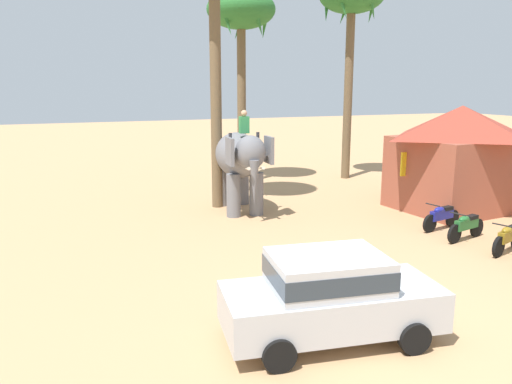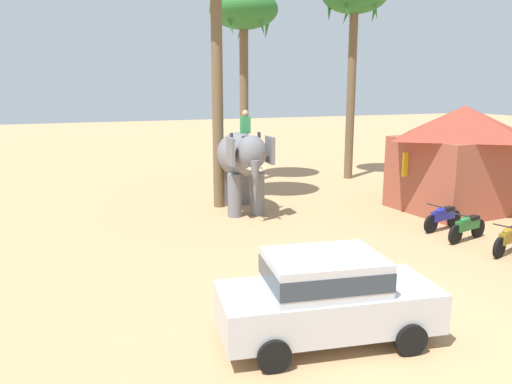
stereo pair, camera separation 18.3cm
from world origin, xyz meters
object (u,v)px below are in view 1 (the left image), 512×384
at_px(elephant_with_mahout, 240,160).
at_px(palm_tree_left_of_road, 352,3).
at_px(roadside_hut, 459,155).
at_px(motorcycle_far_in_row, 466,226).
at_px(motorcycle_fourth_in_row, 509,237).
at_px(car_sedan_foreground, 330,294).
at_px(signboard_yellow, 412,168).
at_px(motorcycle_end_of_row, 442,216).
at_px(palm_tree_near_hut, 241,16).

height_order(elephant_with_mahout, palm_tree_left_of_road, palm_tree_left_of_road).
relative_size(elephant_with_mahout, roadside_hut, 0.73).
relative_size(motorcycle_far_in_row, palm_tree_left_of_road, 0.18).
bearing_deg(roadside_hut, motorcycle_fourth_in_row, -117.31).
height_order(car_sedan_foreground, signboard_yellow, signboard_yellow).
height_order(motorcycle_end_of_row, roadside_hut, roadside_hut).
height_order(motorcycle_fourth_in_row, motorcycle_far_in_row, same).
xyz_separation_m(car_sedan_foreground, roadside_hut, (9.84, 7.33, 1.20)).
bearing_deg(roadside_hut, motorcycle_far_in_row, -128.58).
height_order(elephant_with_mahout, roadside_hut, roadside_hut).
bearing_deg(motorcycle_end_of_row, elephant_with_mahout, 138.18).
bearing_deg(signboard_yellow, motorcycle_far_in_row, -101.53).
bearing_deg(motorcycle_far_in_row, motorcycle_fourth_in_row, -80.93).
height_order(elephant_with_mahout, motorcycle_fourth_in_row, elephant_with_mahout).
height_order(car_sedan_foreground, palm_tree_near_hut, palm_tree_near_hut).
distance_m(elephant_with_mahout, motorcycle_fourth_in_row, 9.42).
distance_m(car_sedan_foreground, palm_tree_near_hut, 17.36).
height_order(motorcycle_far_in_row, motorcycle_end_of_row, same).
bearing_deg(motorcycle_fourth_in_row, motorcycle_end_of_row, 92.65).
bearing_deg(motorcycle_far_in_row, motorcycle_end_of_row, 85.16).
bearing_deg(car_sedan_foreground, motorcycle_fourth_in_row, 19.19).
distance_m(car_sedan_foreground, motorcycle_far_in_row, 8.19).
distance_m(motorcycle_fourth_in_row, palm_tree_left_of_road, 14.75).
bearing_deg(elephant_with_mahout, palm_tree_left_of_road, 31.73).
relative_size(car_sedan_foreground, roadside_hut, 0.80).
bearing_deg(roadside_hut, signboard_yellow, 170.63).
distance_m(motorcycle_fourth_in_row, palm_tree_near_hut, 15.24).
xyz_separation_m(palm_tree_near_hut, signboard_yellow, (4.00, -7.77, -6.18)).
bearing_deg(motorcycle_fourth_in_row, roadside_hut, 62.69).
height_order(motorcycle_fourth_in_row, signboard_yellow, signboard_yellow).
bearing_deg(elephant_with_mahout, car_sedan_foreground, -100.39).
bearing_deg(elephant_with_mahout, roadside_hut, -18.61).
distance_m(car_sedan_foreground, motorcycle_end_of_row, 8.93).
bearing_deg(motorcycle_far_in_row, car_sedan_foreground, -150.97).
height_order(palm_tree_near_hut, roadside_hut, palm_tree_near_hut).
height_order(palm_tree_near_hut, palm_tree_left_of_road, palm_tree_left_of_road).
bearing_deg(roadside_hut, motorcycle_end_of_row, -140.20).
xyz_separation_m(palm_tree_left_of_road, roadside_hut, (0.49, -7.34, -6.53)).
bearing_deg(palm_tree_left_of_road, palm_tree_near_hut, 172.13).
bearing_deg(motorcycle_far_in_row, signboard_yellow, 78.47).
xyz_separation_m(motorcycle_end_of_row, palm_tree_near_hut, (-3.35, 10.24, 7.40)).
distance_m(car_sedan_foreground, elephant_with_mahout, 10.25).
height_order(car_sedan_foreground, elephant_with_mahout, elephant_with_mahout).
relative_size(car_sedan_foreground, motorcycle_fourth_in_row, 2.48).
height_order(palm_tree_left_of_road, signboard_yellow, palm_tree_left_of_road).
height_order(motorcycle_fourth_in_row, motorcycle_end_of_row, same).
distance_m(elephant_with_mahout, motorcycle_end_of_row, 7.43).
bearing_deg(elephant_with_mahout, motorcycle_fourth_in_row, -53.42).
xyz_separation_m(motorcycle_end_of_row, roadside_hut, (2.58, 2.15, 1.66)).
bearing_deg(signboard_yellow, palm_tree_near_hut, 117.24).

